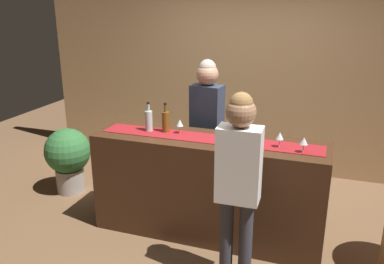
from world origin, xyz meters
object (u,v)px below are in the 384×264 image
Objects in this scene: wine_bottle_amber at (166,121)px; wine_glass_near_customer at (180,123)px; customer_sipping at (239,172)px; wine_glass_mid_counter at (304,141)px; wine_glass_far_end at (280,136)px; wine_bottle_clear at (149,120)px; bartender at (207,118)px; potted_plant_tall at (68,156)px.

wine_bottle_amber is 0.15m from wine_glass_near_customer.
customer_sipping is (0.91, -0.71, -0.12)m from wine_bottle_amber.
wine_glass_mid_counter is at bearing -7.04° from wine_glass_near_customer.
wine_bottle_clear is at bearing 177.87° from wine_glass_far_end.
wine_bottle_clear is 1.28m from customer_sipping.
wine_glass_near_customer is at bearing 135.33° from customer_sipping.
bartender reaches higher than potted_plant_tall.
potted_plant_tall is (-2.77, 0.44, -0.66)m from wine_glass_mid_counter.
wine_glass_near_customer is (0.32, 0.03, -0.01)m from wine_bottle_clear.
wine_bottle_clear is at bearing 146.28° from customer_sipping.
potted_plant_tall is at bearing 169.61° from wine_glass_near_customer.
bartender is 1.39m from customer_sipping.
bartender is at bearing 115.85° from customer_sipping.
wine_bottle_amber reaches higher than wine_glass_near_customer.
wine_bottle_amber is at bearing -178.47° from wine_glass_near_customer.
wine_glass_mid_counter is at bearing 157.52° from bartender.
customer_sipping is (0.64, -1.23, -0.03)m from bartender.
wine_glass_mid_counter is (1.52, -0.12, -0.01)m from wine_bottle_clear.
wine_glass_near_customer is at bearing 175.36° from wine_glass_far_end.
wine_bottle_amber reaches higher than wine_glass_mid_counter.
wine_glass_near_customer is 0.18× the size of potted_plant_tall.
wine_bottle_clear reaches higher than wine_glass_far_end.
customer_sipping reaches higher than wine_bottle_amber.
potted_plant_tall is (-2.56, 0.37, -0.66)m from wine_glass_far_end.
wine_glass_far_end is 0.09× the size of bartender.
wine_bottle_clear is 0.32m from wine_glass_near_customer.
wine_bottle_amber is 0.18× the size of customer_sipping.
wine_bottle_clear reaches higher than wine_glass_near_customer.
customer_sipping reaches higher than wine_glass_far_end.
customer_sipping reaches higher than wine_bottle_clear.
wine_glass_near_customer reaches higher than potted_plant_tall.
bartender is at bearing 148.09° from wine_glass_mid_counter.
wine_glass_far_end is at bearing -8.20° from potted_plant_tall.
customer_sipping is 2.60m from potted_plant_tall.
potted_plant_tall is at bearing 17.28° from bartender.
customer_sipping is 2.03× the size of potted_plant_tall.
bartender is at bearing 145.08° from wine_glass_far_end.
wine_glass_near_customer is 0.09× the size of customer_sipping.
wine_glass_mid_counter is at bearing -6.10° from wine_bottle_amber.
wine_glass_far_end is 0.09× the size of customer_sipping.
wine_bottle_clear is 1.46m from potted_plant_tall.
wine_glass_near_customer is 0.99m from wine_glass_far_end.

